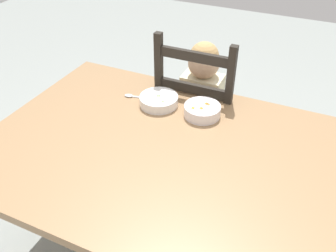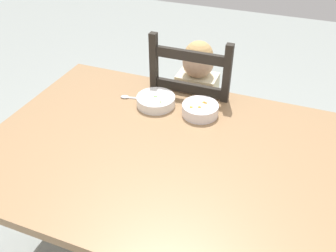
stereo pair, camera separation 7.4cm
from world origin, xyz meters
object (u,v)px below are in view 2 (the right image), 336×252
(bowl_of_carrots, at_px, (200,109))
(spoon, at_px, (129,97))
(bowl_of_peas, at_px, (156,101))
(dining_table, at_px, (167,163))
(dining_chair, at_px, (194,120))
(child_figure, at_px, (195,97))

(bowl_of_carrots, height_order, spoon, bowl_of_carrots)
(spoon, bearing_deg, bowl_of_peas, -3.74)
(dining_table, distance_m, spoon, 0.46)
(dining_chair, bearing_deg, child_figure, -141.40)
(dining_table, height_order, child_figure, child_figure)
(dining_table, bearing_deg, dining_chair, 95.89)
(spoon, bearing_deg, dining_chair, 46.58)
(dining_table, height_order, dining_chair, dining_chair)
(dining_table, relative_size, dining_chair, 1.53)
(dining_table, bearing_deg, bowl_of_peas, 120.61)
(bowl_of_carrots, bearing_deg, child_figure, 111.14)
(dining_table, relative_size, spoon, 11.28)
(bowl_of_carrots, xyz_separation_m, spoon, (-0.38, 0.01, -0.02))
(dining_table, distance_m, bowl_of_carrots, 0.32)
(dining_chair, relative_size, child_figure, 1.08)
(dining_table, distance_m, child_figure, 0.59)
(child_figure, height_order, bowl_of_peas, child_figure)
(child_figure, relative_size, bowl_of_peas, 4.97)
(dining_table, xyz_separation_m, bowl_of_peas, (-0.17, 0.29, 0.10))
(spoon, bearing_deg, bowl_of_carrots, -1.52)
(dining_chair, bearing_deg, bowl_of_peas, -111.20)
(bowl_of_carrots, bearing_deg, bowl_of_peas, -180.00)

